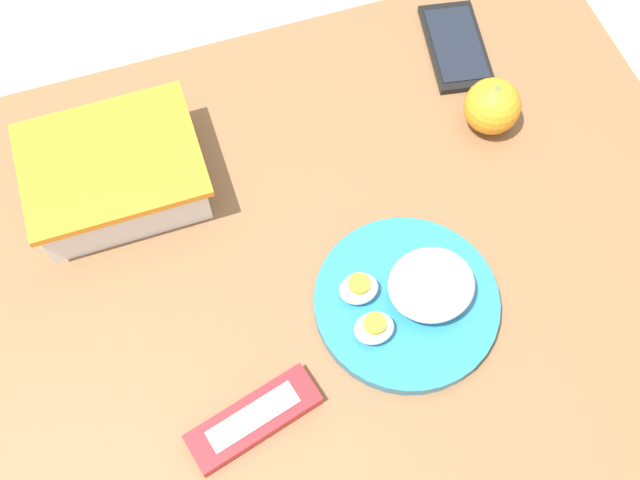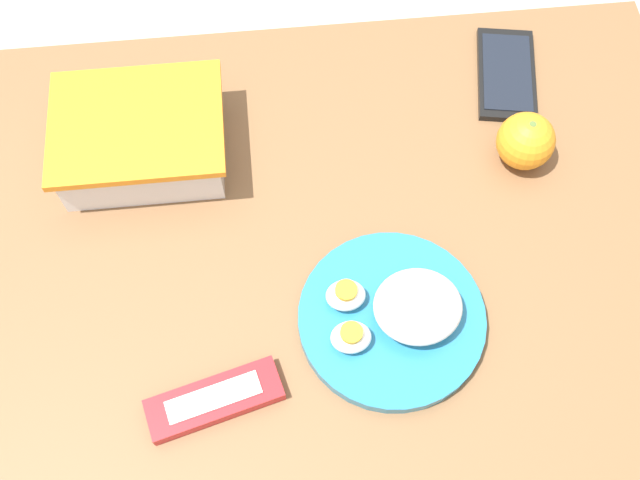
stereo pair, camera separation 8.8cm
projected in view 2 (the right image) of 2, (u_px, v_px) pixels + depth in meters
ground_plane at (314, 417)px, 1.59m from camera, size 10.00×10.00×0.00m
table at (311, 297)px, 0.99m from camera, size 1.03×0.75×0.77m
food_container at (142, 140)px, 0.94m from camera, size 0.21×0.17×0.07m
orange_fruit at (526, 141)px, 0.94m from camera, size 0.07×0.07×0.07m
rice_plate at (396, 315)px, 0.85m from camera, size 0.22×0.22×0.06m
candy_bar at (215, 400)px, 0.82m from camera, size 0.16×0.08×0.02m
cell_phone at (506, 74)px, 1.02m from camera, size 0.10×0.16×0.01m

